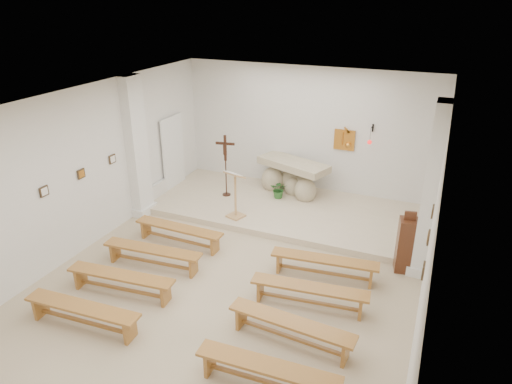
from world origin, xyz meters
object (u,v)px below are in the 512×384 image
at_px(lectern, 235,194).
at_px(donation_pedestal, 406,245).
at_px(bench_left_front, 179,231).
at_px(bench_left_second, 153,253).
at_px(bench_left_fourth, 83,311).
at_px(bench_right_fourth, 268,371).
at_px(bench_left_third, 121,279).
at_px(crucifix_stand, 226,161).
at_px(bench_right_front, 324,263).
at_px(bench_right_third, 291,326).
at_px(altar, 292,179).
at_px(bench_right_second, 309,291).

xyz_separation_m(lectern, donation_pedestal, (4.06, -0.56, -0.17)).
distance_m(donation_pedestal, bench_left_front, 4.85).
distance_m(lectern, bench_left_second, 2.60).
bearing_deg(bench_left_fourth, bench_right_fourth, -3.58).
relative_size(bench_left_front, bench_left_third, 0.99).
height_order(lectern, crucifix_stand, crucifix_stand).
bearing_deg(bench_right_front, bench_right_third, -96.44).
distance_m(lectern, bench_left_fourth, 4.56).
bearing_deg(lectern, bench_right_front, -11.37).
relative_size(crucifix_stand, bench_right_third, 0.79).
bearing_deg(lectern, bench_left_front, -98.12).
height_order(altar, crucifix_stand, crucifix_stand).
height_order(crucifix_stand, bench_right_fourth, crucifix_stand).
bearing_deg(bench_right_second, bench_left_fourth, -155.34).
xyz_separation_m(altar, lectern, (-0.79, -1.96, 0.22)).
relative_size(altar, lectern, 1.71).
relative_size(altar, bench_right_front, 0.99).
bearing_deg(bench_right_third, bench_left_front, 153.04).
distance_m(bench_right_front, bench_right_second, 1.01).
height_order(bench_left_third, bench_right_third, same).
relative_size(bench_right_front, bench_right_fourth, 1.01).
relative_size(altar, bench_right_second, 0.99).
xyz_separation_m(donation_pedestal, bench_right_front, (-1.42, -0.90, -0.25)).
relative_size(bench_left_front, bench_left_fourth, 1.00).
relative_size(altar, bench_left_fourth, 0.99).
bearing_deg(bench_right_third, donation_pedestal, 68.22).
xyz_separation_m(bench_left_second, bench_right_second, (3.34, 0.00, 0.00)).
relative_size(bench_right_front, bench_left_fourth, 1.00).
distance_m(donation_pedestal, bench_right_third, 3.25).
bearing_deg(bench_right_second, altar, 106.19).
bearing_deg(bench_right_second, crucifix_stand, 127.42).
bearing_deg(bench_right_third, altar, 112.99).
xyz_separation_m(altar, bench_right_third, (1.85, -5.44, -0.20)).
xyz_separation_m(bench_right_front, bench_right_fourth, (0.00, -3.03, 0.00)).
distance_m(bench_right_front, bench_right_third, 2.02).
relative_size(crucifix_stand, bench_left_third, 0.79).
bearing_deg(donation_pedestal, bench_left_third, -160.21).
bearing_deg(bench_left_third, bench_right_fourth, -22.59).
distance_m(bench_left_second, bench_right_fourth, 3.90).
bearing_deg(lectern, bench_left_second, -88.31).
bearing_deg(bench_left_fourth, bench_left_front, 86.42).
relative_size(crucifix_stand, bench_right_second, 0.79).
distance_m(bench_right_second, bench_right_fourth, 2.02).
distance_m(bench_left_third, bench_left_fourth, 1.01).
bearing_deg(donation_pedestal, bench_right_fourth, -121.59).
distance_m(donation_pedestal, bench_right_front, 1.70).
xyz_separation_m(lectern, bench_left_third, (-0.70, -3.48, -0.42)).
bearing_deg(crucifix_stand, bench_left_fourth, -98.57).
bearing_deg(bench_left_third, bench_right_front, 25.38).
height_order(bench_right_second, bench_left_fourth, same).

